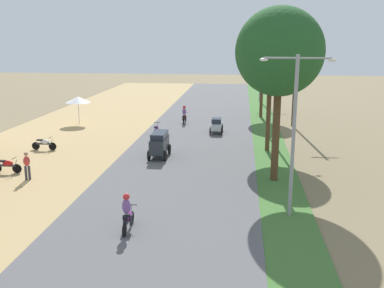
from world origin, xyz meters
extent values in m
cylinder|color=black|center=(-9.54, 17.94, 0.34)|extent=(0.56, 0.06, 0.56)
cube|color=#333338|center=(-10.16, 17.94, 0.52)|extent=(1.12, 0.12, 0.12)
ellipsoid|color=red|center=(-10.08, 17.94, 0.66)|extent=(0.64, 0.28, 0.32)
cube|color=black|center=(-10.44, 17.94, 0.78)|extent=(0.44, 0.20, 0.10)
cylinder|color=#A5A8AD|center=(-9.60, 17.94, 0.61)|extent=(0.26, 0.05, 0.68)
cylinder|color=black|center=(-9.66, 17.94, 0.98)|extent=(0.04, 0.54, 0.04)
cylinder|color=black|center=(-9.71, 23.42, 0.34)|extent=(0.56, 0.06, 0.56)
cylinder|color=black|center=(-10.95, 23.42, 0.34)|extent=(0.56, 0.06, 0.56)
cube|color=#333338|center=(-10.33, 23.42, 0.52)|extent=(1.12, 0.12, 0.12)
ellipsoid|color=silver|center=(-10.25, 23.42, 0.66)|extent=(0.64, 0.28, 0.32)
cube|color=black|center=(-10.61, 23.42, 0.78)|extent=(0.44, 0.20, 0.10)
cylinder|color=#A5A8AD|center=(-9.77, 23.42, 0.61)|extent=(0.26, 0.05, 0.68)
cylinder|color=black|center=(-9.83, 23.42, 0.98)|extent=(0.04, 0.54, 0.04)
cylinder|color=#99999E|center=(-11.33, 33.15, 1.11)|extent=(0.05, 0.05, 2.10)
cone|color=white|center=(-11.33, 33.15, 2.31)|extent=(2.20, 2.20, 0.55)
cylinder|color=#33333D|center=(-8.40, 16.78, 0.47)|extent=(0.14, 0.14, 0.82)
cylinder|color=#33333D|center=(-8.24, 16.86, 0.47)|extent=(0.14, 0.14, 0.82)
ellipsoid|color=#BF3333|center=(-8.32, 16.82, 1.16)|extent=(0.43, 0.38, 0.56)
sphere|color=#9E7556|center=(-8.32, 16.82, 1.57)|extent=(0.22, 0.22, 0.22)
cylinder|color=#4C351E|center=(5.45, 18.38, 2.96)|extent=(0.41, 0.41, 5.79)
ellipsoid|color=#215224|center=(5.45, 18.38, 7.15)|extent=(4.69, 4.69, 4.73)
cylinder|color=#4C351E|center=(5.43, 25.03, 2.64)|extent=(0.31, 0.31, 5.15)
ellipsoid|color=#245818|center=(5.43, 25.03, 6.41)|extent=(4.34, 4.34, 4.37)
cylinder|color=#4C351E|center=(5.51, 38.60, 2.21)|extent=(0.31, 0.31, 4.31)
ellipsoid|color=#1E501B|center=(5.51, 38.60, 5.56)|extent=(3.84, 3.84, 4.33)
cylinder|color=gray|center=(5.80, 13.28, 3.63)|extent=(0.16, 0.16, 7.14)
cylinder|color=gray|center=(5.10, 13.28, 7.05)|extent=(1.40, 0.08, 0.08)
ellipsoid|color=silver|center=(4.40, 13.28, 6.98)|extent=(0.36, 0.20, 0.14)
cylinder|color=gray|center=(6.50, 13.28, 7.05)|extent=(1.40, 0.08, 0.08)
ellipsoid|color=silver|center=(7.20, 13.28, 6.98)|extent=(0.36, 0.20, 0.14)
cylinder|color=gray|center=(5.80, 29.25, 4.28)|extent=(0.16, 0.16, 8.45)
cylinder|color=gray|center=(5.10, 29.25, 8.36)|extent=(1.40, 0.08, 0.08)
ellipsoid|color=silver|center=(4.40, 29.25, 8.29)|extent=(0.36, 0.20, 0.14)
cylinder|color=gray|center=(6.50, 29.25, 8.36)|extent=(1.40, 0.08, 0.08)
ellipsoid|color=silver|center=(7.20, 29.25, 8.29)|extent=(0.36, 0.20, 0.14)
cylinder|color=gray|center=(5.80, 50.04, 4.20)|extent=(0.16, 0.16, 8.28)
cylinder|color=gray|center=(5.10, 50.04, 8.19)|extent=(1.40, 0.08, 0.08)
ellipsoid|color=silver|center=(4.40, 50.04, 8.12)|extent=(0.36, 0.20, 0.14)
cylinder|color=gray|center=(6.50, 50.04, 8.19)|extent=(1.40, 0.08, 0.08)
ellipsoid|color=silver|center=(7.20, 50.04, 8.12)|extent=(0.36, 0.20, 0.14)
cylinder|color=brown|center=(8.19, 34.56, 4.89)|extent=(0.20, 0.20, 9.77)
cube|color=#473323|center=(8.19, 34.56, 9.27)|extent=(1.80, 0.10, 0.10)
cube|color=#282D33|center=(-1.82, 22.39, 0.93)|extent=(0.95, 2.40, 0.95)
cube|color=#232B38|center=(-1.82, 22.49, 1.58)|extent=(0.87, 2.00, 0.35)
cylinder|color=black|center=(-2.36, 23.26, 0.42)|extent=(0.12, 0.68, 0.68)
cylinder|color=black|center=(-1.29, 23.26, 0.42)|extent=(0.12, 0.68, 0.68)
cylinder|color=black|center=(-2.36, 21.53, 0.42)|extent=(0.12, 0.68, 0.68)
cylinder|color=black|center=(-1.29, 21.53, 0.42)|extent=(0.12, 0.68, 0.68)
cube|color=#B7BCC1|center=(1.53, 30.41, 0.66)|extent=(0.84, 1.95, 0.50)
cube|color=#232B38|center=(1.53, 30.46, 1.11)|extent=(0.77, 1.10, 0.40)
cylinder|color=black|center=(2.00, 29.71, 0.38)|extent=(0.10, 0.60, 0.60)
cylinder|color=black|center=(1.06, 29.71, 0.38)|extent=(0.10, 0.60, 0.60)
cylinder|color=black|center=(2.00, 31.11, 0.38)|extent=(0.10, 0.60, 0.60)
cylinder|color=black|center=(1.06, 31.11, 0.38)|extent=(0.10, 0.60, 0.60)
cylinder|color=black|center=(-1.03, 11.49, 0.36)|extent=(0.06, 0.56, 0.56)
cylinder|color=black|center=(-1.03, 10.25, 0.36)|extent=(0.06, 0.56, 0.56)
cube|color=#333338|center=(-1.03, 10.87, 0.54)|extent=(0.12, 1.12, 0.12)
ellipsoid|color=#8C1E8C|center=(-1.03, 10.95, 0.68)|extent=(0.28, 0.64, 0.32)
cube|color=black|center=(-1.03, 10.59, 0.80)|extent=(0.20, 0.44, 0.10)
cylinder|color=#A5A8AD|center=(-1.03, 11.43, 0.63)|extent=(0.05, 0.26, 0.68)
cylinder|color=black|center=(-1.03, 11.37, 1.00)|extent=(0.54, 0.04, 0.04)
ellipsoid|color=#724C8C|center=(-1.03, 10.67, 1.20)|extent=(0.36, 0.28, 0.64)
sphere|color=red|center=(-1.03, 10.71, 1.60)|extent=(0.28, 0.28, 0.28)
cylinder|color=#2D2D38|center=(-1.17, 10.77, 0.56)|extent=(0.12, 0.12, 0.48)
cylinder|color=#2D2D38|center=(-0.89, 10.77, 0.56)|extent=(0.12, 0.12, 0.48)
cylinder|color=black|center=(-3.34, 29.82, 0.36)|extent=(0.06, 0.56, 0.56)
cylinder|color=black|center=(-3.34, 28.58, 0.36)|extent=(0.06, 0.56, 0.56)
cube|color=#333338|center=(-3.34, 29.20, 0.54)|extent=(0.12, 1.12, 0.12)
ellipsoid|color=#8C1E8C|center=(-3.34, 29.28, 0.68)|extent=(0.28, 0.64, 0.32)
cube|color=black|center=(-3.34, 28.92, 0.80)|extent=(0.20, 0.44, 0.10)
cylinder|color=#A5A8AD|center=(-3.34, 29.76, 0.63)|extent=(0.05, 0.26, 0.68)
cylinder|color=black|center=(-3.34, 29.70, 1.00)|extent=(0.54, 0.04, 0.04)
cylinder|color=black|center=(-1.68, 35.12, 0.36)|extent=(0.06, 0.56, 0.56)
cylinder|color=black|center=(-1.68, 33.88, 0.36)|extent=(0.06, 0.56, 0.56)
cube|color=#333338|center=(-1.68, 34.50, 0.54)|extent=(0.12, 1.12, 0.12)
ellipsoid|color=red|center=(-1.68, 34.58, 0.68)|extent=(0.28, 0.64, 0.32)
cube|color=black|center=(-1.68, 34.22, 0.80)|extent=(0.20, 0.44, 0.10)
cylinder|color=#A5A8AD|center=(-1.68, 35.06, 0.63)|extent=(0.05, 0.26, 0.68)
cylinder|color=black|center=(-1.68, 35.00, 1.00)|extent=(0.54, 0.04, 0.04)
ellipsoid|color=#724C8C|center=(-1.68, 34.30, 1.20)|extent=(0.36, 0.28, 0.64)
sphere|color=red|center=(-1.68, 34.34, 1.60)|extent=(0.28, 0.28, 0.28)
cylinder|color=#2D2D38|center=(-1.82, 34.40, 0.56)|extent=(0.12, 0.12, 0.48)
cylinder|color=#2D2D38|center=(-1.54, 34.40, 0.56)|extent=(0.12, 0.12, 0.48)
camera|label=1|loc=(3.48, -5.89, 7.93)|focal=41.61mm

